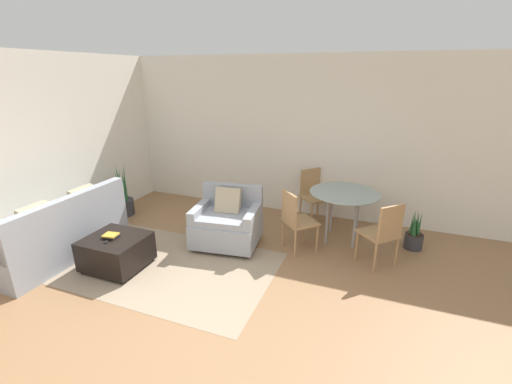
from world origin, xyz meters
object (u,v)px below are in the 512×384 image
object	(u,v)px
book_stack	(111,236)
dining_chair_far_left	(313,192)
potted_plant_small	(414,237)
dining_chair_near_right	(384,231)
potted_plant	(123,202)
armchair	(227,222)
ottoman	(116,251)
dining_chair_near_left	(295,217)
tv_remote_primary	(107,241)
dining_table	(344,198)
couch	(60,235)

from	to	relation	value
book_stack	dining_chair_far_left	xyz separation A→B (m)	(2.12, 2.48, 0.06)
potted_plant_small	dining_chair_near_right	bearing A→B (deg)	-122.57
potted_plant	dining_chair_near_right	size ratio (longest dim) A/B	1.06
armchair	ottoman	size ratio (longest dim) A/B	1.38
dining_chair_near_left	dining_chair_near_right	size ratio (longest dim) A/B	1.00
tv_remote_primary	dining_chair_near_right	xyz separation A→B (m)	(3.27, 1.40, 0.08)
tv_remote_primary	armchair	bearing A→B (deg)	48.54
dining_table	book_stack	bearing A→B (deg)	-145.18
book_stack	potted_plant_small	xyz separation A→B (m)	(3.74, 1.98, -0.28)
dining_chair_near_left	potted_plant_small	distance (m)	1.79
couch	ottoman	size ratio (longest dim) A/B	2.53
armchair	dining_chair_far_left	xyz separation A→B (m)	(0.99, 1.34, 0.17)
book_stack	tv_remote_primary	distance (m)	0.11
dining_chair_near_left	potted_plant	bearing A→B (deg)	176.89
potted_plant	dining_chair_far_left	distance (m)	3.40
dining_table	dining_chair_near_right	world-z (taller)	dining_chair_near_right
dining_chair_near_left	dining_chair_far_left	distance (m)	1.18
dining_table	dining_chair_near_right	distance (m)	0.85
ottoman	book_stack	bearing A→B (deg)	-169.69
book_stack	dining_chair_far_left	size ratio (longest dim) A/B	0.23
dining_chair_near_right	dining_chair_far_left	bearing A→B (deg)	135.00
couch	potted_plant	size ratio (longest dim) A/B	1.97
armchair	dining_chair_near_right	bearing A→B (deg)	4.13
armchair	dining_chair_near_right	size ratio (longest dim) A/B	1.14
dining_chair_near_right	potted_plant_small	distance (m)	0.88
armchair	dining_chair_near_left	size ratio (longest dim) A/B	1.14
dining_chair_near_right	potted_plant_small	bearing A→B (deg)	57.43
potted_plant	dining_chair_far_left	xyz separation A→B (m)	(3.24, 1.01, 0.28)
armchair	couch	bearing A→B (deg)	-150.40
tv_remote_primary	potted_plant	size ratio (longest dim) A/B	0.15
dining_chair_near_right	dining_chair_far_left	world-z (taller)	same
dining_chair_near_left	dining_chair_far_left	xyz separation A→B (m)	(0.00, 1.18, 0.00)
ottoman	armchair	bearing A→B (deg)	46.24
couch	dining_chair_near_left	distance (m)	3.31
ottoman	dining_chair_far_left	world-z (taller)	dining_chair_far_left
ottoman	potted_plant	size ratio (longest dim) A/B	0.78
dining_chair_near_left	armchair	bearing A→B (deg)	-171.01
armchair	dining_chair_near_left	bearing A→B (deg)	8.99
potted_plant	dining_chair_near_left	size ratio (longest dim) A/B	1.06
armchair	potted_plant_small	bearing A→B (deg)	17.92
dining_chair_near_left	ottoman	bearing A→B (deg)	-148.18
dining_chair_far_left	couch	bearing A→B (deg)	-140.49
tv_remote_primary	dining_chair_near_left	world-z (taller)	dining_chair_near_left
armchair	ottoman	world-z (taller)	armchair
potted_plant_small	dining_chair_far_left	bearing A→B (deg)	163.06
book_stack	potted_plant_small	bearing A→B (deg)	27.92
ottoman	potted_plant	xyz separation A→B (m)	(-1.17, 1.46, -0.00)
couch	tv_remote_primary	xyz separation A→B (m)	(0.94, -0.08, 0.13)
couch	tv_remote_primary	size ratio (longest dim) A/B	13.27
ottoman	potted_plant	distance (m)	1.87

